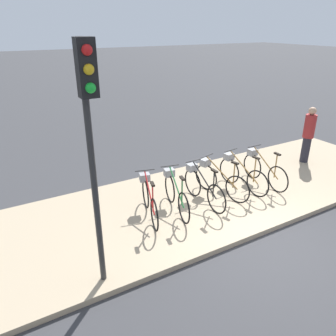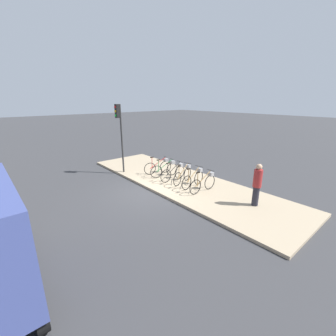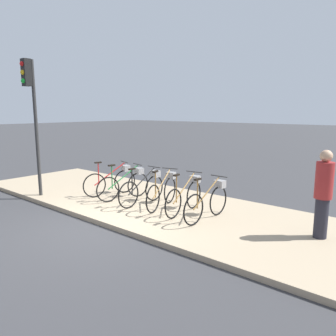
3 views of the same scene
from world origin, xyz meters
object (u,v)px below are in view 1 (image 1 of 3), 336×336
parked_bicycle_5 (263,168)px  parked_bicycle_0 (149,198)px  traffic_light (90,124)px  pedestrian (308,134)px  parked_bicycle_3 (219,179)px  parked_bicycle_1 (175,192)px  parked_bicycle_2 (202,186)px  parked_bicycle_4 (241,173)px

parked_bicycle_5 → parked_bicycle_0: bearing=179.1°
parked_bicycle_5 → traffic_light: (-5.13, -1.51, 2.37)m
pedestrian → parked_bicycle_3: bearing=-174.0°
parked_bicycle_1 → parked_bicycle_2: size_ratio=0.98×
parked_bicycle_0 → parked_bicycle_4: same height
parked_bicycle_4 → parked_bicycle_5: (0.73, -0.08, 0.00)m
pedestrian → parked_bicycle_0: bearing=-175.9°
parked_bicycle_4 → pedestrian: (3.09, 0.40, 0.49)m
parked_bicycle_3 → traffic_light: (-3.66, -1.58, 2.37)m
parked_bicycle_1 → parked_bicycle_2: same height
parked_bicycle_1 → parked_bicycle_5: size_ratio=0.98×
parked_bicycle_1 → traffic_light: traffic_light is taller
parked_bicycle_1 → parked_bicycle_3: size_ratio=1.01×
parked_bicycle_3 → parked_bicycle_2: bearing=-169.5°
parked_bicycle_1 → parked_bicycle_3: (1.35, 0.08, 0.00)m
parked_bicycle_4 → parked_bicycle_5: 0.73m
parked_bicycle_5 → pedestrian: (2.36, 0.48, 0.49)m
parked_bicycle_0 → parked_bicycle_4: (2.76, 0.02, 0.00)m
parked_bicycle_5 → traffic_light: bearing=-163.6°
parked_bicycle_3 → traffic_light: 4.63m
parked_bicycle_3 → parked_bicycle_4: same height
parked_bicycle_3 → pedestrian: bearing=6.0°
parked_bicycle_1 → parked_bicycle_5: same height
parked_bicycle_3 → pedestrian: (3.83, 0.41, 0.49)m
parked_bicycle_5 → traffic_light: size_ratio=0.43×
pedestrian → traffic_light: traffic_light is taller
traffic_light → parked_bicycle_2: bearing=25.7°
parked_bicycle_1 → pedestrian: pedestrian is taller
parked_bicycle_0 → parked_bicycle_3: bearing=0.5°
parked_bicycle_0 → parked_bicycle_2: bearing=-3.7°
parked_bicycle_2 → parked_bicycle_5: 2.07m
pedestrian → traffic_light: bearing=-165.2°
parked_bicycle_1 → pedestrian: bearing=5.4°
parked_bicycle_5 → parked_bicycle_4: bearing=174.1°
parked_bicycle_2 → parked_bicycle_5: (2.07, 0.04, 0.00)m
parked_bicycle_2 → parked_bicycle_3: (0.60, 0.11, 0.00)m
parked_bicycle_0 → parked_bicycle_1: bearing=-5.7°
parked_bicycle_0 → traffic_light: bearing=-136.4°
parked_bicycle_2 → parked_bicycle_3: size_ratio=1.03×
parked_bicycle_2 → parked_bicycle_5: same height
parked_bicycle_2 → traffic_light: bearing=-154.3°
parked_bicycle_2 → traffic_light: 4.14m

